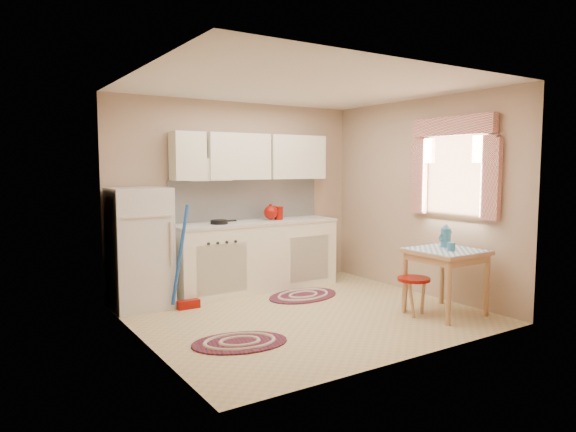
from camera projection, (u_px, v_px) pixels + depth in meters
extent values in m
plane|color=#CBB882|center=(305.00, 314.00, 5.74)|extent=(3.60, 3.60, 0.00)
cube|color=silver|center=(305.00, 86.00, 5.50)|extent=(3.60, 3.20, 0.04)
cube|color=tan|center=(238.00, 195.00, 6.96)|extent=(3.60, 0.04, 2.50)
cube|color=tan|center=(414.00, 213.00, 4.28)|extent=(3.60, 0.04, 2.50)
cube|color=tan|center=(142.00, 210.00, 4.65)|extent=(0.04, 3.20, 2.50)
cube|color=tan|center=(420.00, 197.00, 6.59)|extent=(0.04, 3.20, 2.50)
cube|color=silver|center=(247.00, 199.00, 7.02)|extent=(2.25, 0.03, 0.55)
cube|color=white|center=(252.00, 157.00, 6.84)|extent=(2.25, 0.33, 0.60)
cube|color=white|center=(455.00, 174.00, 6.09)|extent=(0.04, 0.85, 0.95)
cube|color=silver|center=(140.00, 248.00, 5.93)|extent=(0.65, 0.60, 1.40)
cube|color=white|center=(256.00, 257.00, 6.84)|extent=(2.25, 0.60, 0.88)
cube|color=silver|center=(255.00, 223.00, 6.79)|extent=(2.27, 0.62, 0.04)
cylinder|color=black|center=(219.00, 222.00, 6.45)|extent=(0.24, 0.24, 0.05)
cylinder|color=#8A0C05|center=(279.00, 214.00, 6.98)|extent=(0.15, 0.15, 0.16)
cube|color=tan|center=(445.00, 282.00, 5.71)|extent=(0.72, 0.72, 0.72)
cylinder|color=#8A0C05|center=(413.00, 296.00, 5.67)|extent=(0.38, 0.38, 0.42)
cylinder|color=teal|center=(451.00, 247.00, 5.56)|extent=(0.09, 0.09, 0.10)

